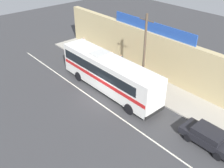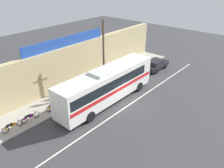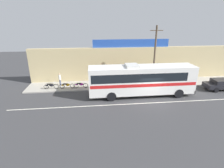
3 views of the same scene
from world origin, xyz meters
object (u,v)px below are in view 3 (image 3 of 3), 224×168
Objects in this scene: parked_car at (222,84)px; motorcycle_purple at (100,84)px; motorcycle_green at (51,86)px; motorcycle_blue at (80,85)px; intercity_bus at (141,79)px; motorcycle_black at (67,85)px; pedestrian_by_curb at (60,78)px; pedestrian_far_right at (104,77)px; pedestrian_near_shop at (116,77)px; utility_pole at (154,56)px.

motorcycle_purple is (-15.41, 2.18, -0.17)m from parked_car.
motorcycle_green and motorcycle_blue have the same top height.
motorcycle_purple is at bearing 148.39° from intercity_bus.
motorcycle_black and motorcycle_purple have the same top height.
motorcycle_purple is at bearing -13.87° from pedestrian_by_curb.
intercity_bus is at bearing -18.09° from motorcycle_black.
pedestrian_far_right is (6.86, 1.08, 0.53)m from motorcycle_green.
parked_car reaches higher than motorcycle_green.
motorcycle_black is 1.04× the size of motorcycle_blue.
pedestrian_far_right is 0.97× the size of pedestrian_by_curb.
motorcycle_purple is 1.01× the size of motorcycle_blue.
parked_car is at bearing -5.95° from motorcycle_green.
intercity_bus is 6.96× the size of pedestrian_near_shop.
intercity_bus is 7.87m from motorcycle_blue.
intercity_bus is 6.31× the size of motorcycle_black.
pedestrian_by_curb is (0.96, 1.23, 0.55)m from motorcycle_green.
motorcycle_black is 4.25m from motorcycle_purple.
parked_car is at bearing -12.23° from utility_pole.
motorcycle_blue is at bearing 177.52° from utility_pole.
motorcycle_blue is at bearing -24.20° from pedestrian_by_curb.
intercity_bus is 9.44m from motorcycle_black.
motorcycle_black is 1.03× the size of motorcycle_purple.
pedestrian_far_right is 1.59m from pedestrian_near_shop.
pedestrian_near_shop is (6.43, 1.06, 0.60)m from motorcycle_black.
motorcycle_black is at bearing 173.51° from parked_car.
parked_car is at bearing -7.15° from motorcycle_blue.
pedestrian_far_right is at bearing 8.95° from motorcycle_green.
pedestrian_by_curb is at bearing 178.54° from pedestrian_near_shop.
motorcycle_green is at bearing -171.05° from pedestrian_far_right.
motorcycle_blue is (3.72, -0.01, 0.00)m from motorcycle_green.
pedestrian_by_curb is (-20.71, 3.49, 0.38)m from parked_car.
motorcycle_black is at bearing 161.91° from intercity_bus.
utility_pole is 13.65m from motorcycle_green.
pedestrian_by_curb is (-12.21, 1.65, -3.01)m from utility_pole.
pedestrian_by_curb reaches higher than motorcycle_blue.
motorcycle_blue is at bearing -160.83° from pedestrian_far_right.
pedestrian_far_right is at bearing 166.64° from utility_pole.
parked_car is 19.78m from motorcycle_black.
intercity_bus is 11.36m from motorcycle_green.
parked_car reaches higher than motorcycle_purple.
motorcycle_black is 1.14× the size of pedestrian_by_curb.
motorcycle_green is at bearing -172.98° from pedestrian_near_shop.
pedestrian_far_right reaches higher than motorcycle_blue.
motorcycle_blue is (-7.15, 2.91, -1.50)m from intercity_bus.
motorcycle_green is at bearing 174.05° from parked_car.
parked_car is 2.45× the size of pedestrian_near_shop.
utility_pole is at bearing -17.15° from pedestrian_near_shop.
pedestrian_by_curb is at bearing 172.31° from utility_pole.
pedestrian_far_right reaches higher than motorcycle_black.
intercity_bus reaches higher than motorcycle_green.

